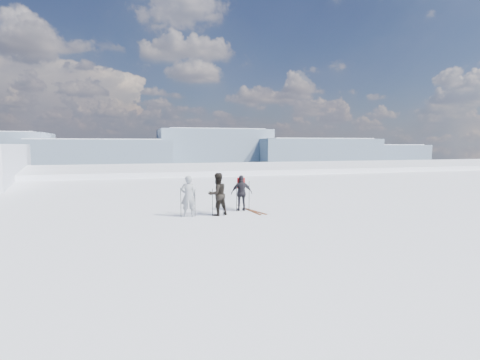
{
  "coord_description": "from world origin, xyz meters",
  "views": [
    {
      "loc": [
        -5.91,
        -11.66,
        2.98
      ],
      "look_at": [
        -1.58,
        3.0,
        1.52
      ],
      "focal_mm": 28.0,
      "sensor_mm": 36.0,
      "label": 1
    }
  ],
  "objects_px": {
    "skier_grey": "(188,196)",
    "skis_loose": "(254,211)",
    "skier_dark": "(217,194)",
    "skier_pack": "(242,193)"
  },
  "relations": [
    {
      "from": "skier_grey",
      "to": "skis_loose",
      "type": "height_order",
      "value": "skier_grey"
    },
    {
      "from": "skier_dark",
      "to": "skier_pack",
      "type": "xyz_separation_m",
      "value": [
        1.28,
        0.75,
        -0.09
      ]
    },
    {
      "from": "skier_grey",
      "to": "skis_loose",
      "type": "distance_m",
      "value": 3.09
    },
    {
      "from": "skier_pack",
      "to": "skis_loose",
      "type": "distance_m",
      "value": 0.99
    },
    {
      "from": "skier_grey",
      "to": "skis_loose",
      "type": "bearing_deg",
      "value": -166.28
    },
    {
      "from": "skier_pack",
      "to": "skier_grey",
      "type": "bearing_deg",
      "value": 24.68
    },
    {
      "from": "skis_loose",
      "to": "skier_pack",
      "type": "bearing_deg",
      "value": 139.83
    },
    {
      "from": "skier_dark",
      "to": "skier_pack",
      "type": "height_order",
      "value": "skier_dark"
    },
    {
      "from": "skier_dark",
      "to": "skis_loose",
      "type": "height_order",
      "value": "skier_dark"
    },
    {
      "from": "skier_grey",
      "to": "skier_pack",
      "type": "bearing_deg",
      "value": -156.71
    }
  ]
}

